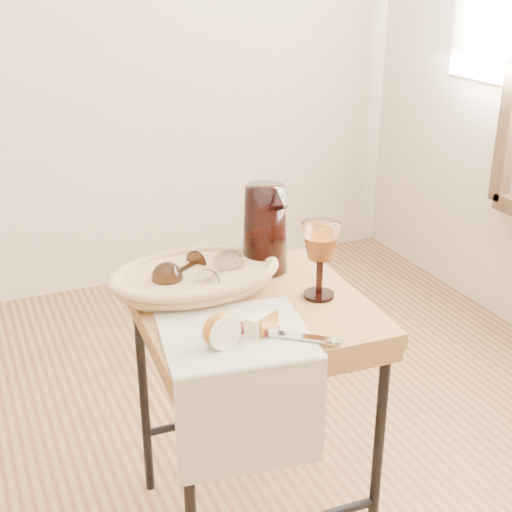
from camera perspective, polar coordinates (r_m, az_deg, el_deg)
name	(u,v)px	position (r m, az deg, el deg)	size (l,w,h in m)	color
side_table	(253,420)	(1.74, -0.27, -13.07)	(0.50, 0.50, 0.63)	brown
tea_towel	(235,334)	(1.44, -1.70, -6.35)	(0.30, 0.27, 0.01)	#EFE1CB
bread_basket	(196,280)	(1.62, -4.88, -1.90)	(0.36, 0.24, 0.05)	#AC7141
goblet_lying_a	(180,271)	(1.62, -6.15, -1.18)	(0.12, 0.07, 0.07)	#342013
goblet_lying_b	(220,271)	(1.61, -2.89, -1.19)	(0.12, 0.07, 0.07)	white
pitcher	(265,229)	(1.69, 0.71, 2.23)	(0.15, 0.23, 0.25)	black
wine_goblet	(320,260)	(1.57, 5.19, -0.34)	(0.09, 0.09, 0.18)	white
apple_half	(220,329)	(1.38, -2.96, -5.91)	(0.08, 0.04, 0.07)	red
apple_wedge	(259,324)	(1.43, 0.23, -5.48)	(0.06, 0.03, 0.04)	#FFF4C8
table_knife	(278,332)	(1.42, 1.82, -6.14)	(0.24, 0.02, 0.02)	silver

